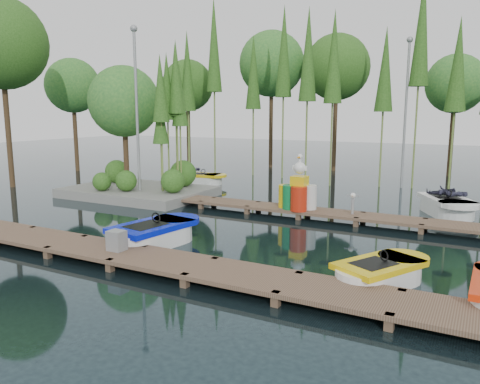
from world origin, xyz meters
The scene contains 15 objects.
ground_plane centered at (0.00, 0.00, 0.00)m, with size 90.00×90.00×0.00m, color #1B2D33.
near_dock centered at (0.00, -4.50, 0.23)m, with size 18.00×1.50×0.50m.
far_dock centered at (1.00, 2.50, 0.23)m, with size 15.00×1.20×0.50m.
island centered at (-6.30, 3.29, 3.18)m, with size 6.20×4.20×6.75m.
tree_screen centered at (-2.04, 10.60, 6.12)m, with size 34.42×18.53×10.31m.
lamp_island centered at (-5.50, 2.50, 4.26)m, with size 0.30×0.30×7.25m.
lamp_rear centered at (4.00, 11.00, 4.26)m, with size 0.30×0.30×7.25m.
boat_blue centered at (-0.49, -2.85, 0.29)m, with size 1.80×3.17×1.01m.
boat_yellow_near centered at (5.85, -2.98, 0.24)m, with size 2.17×2.73×0.84m.
boat_yellow_far centered at (-5.46, 7.36, 0.27)m, with size 2.71×1.51×1.29m.
boat_white_far centered at (6.53, 5.39, 0.32)m, with size 2.59×3.30×1.43m.
utility_cabinet centered at (-0.35, -4.50, 0.55)m, with size 0.42×0.35×0.51m, color gray.
yellow_barrel centered at (1.33, 2.50, 0.71)m, with size 0.55×0.55×0.82m, color #E1BB0B.
drum_cluster centered at (1.91, 2.35, 0.88)m, with size 1.15×1.05×1.98m.
seagull_post centered at (3.78, 2.50, 0.79)m, with size 0.46×0.25×0.73m.
Camera 1 is at (7.75, -13.06, 3.76)m, focal length 35.00 mm.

